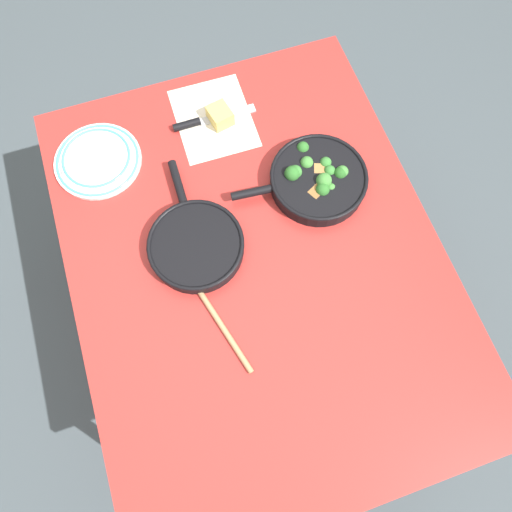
{
  "coord_description": "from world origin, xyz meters",
  "views": [
    {
      "loc": [
        0.4,
        -0.13,
        1.94
      ],
      "look_at": [
        0.0,
        0.0,
        0.77
      ],
      "focal_mm": 32.0,
      "sensor_mm": 36.0,
      "label": 1
    }
  ],
  "objects_px": {
    "skillet_broccoli": "(318,179)",
    "wooden_spoon": "(204,298)",
    "skillet_eggs": "(196,245)",
    "grater_knife": "(202,121)",
    "dinner_plate_stack": "(97,159)",
    "cheese_block": "(220,116)"
  },
  "relations": [
    {
      "from": "skillet_broccoli",
      "to": "wooden_spoon",
      "type": "distance_m",
      "value": 0.47
    },
    {
      "from": "skillet_broccoli",
      "to": "skillet_eggs",
      "type": "distance_m",
      "value": 0.4
    },
    {
      "from": "wooden_spoon",
      "to": "grater_knife",
      "type": "xyz_separation_m",
      "value": [
        -0.54,
        0.16,
        0.0
      ]
    },
    {
      "from": "skillet_broccoli",
      "to": "dinner_plate_stack",
      "type": "relative_size",
      "value": 1.53
    },
    {
      "from": "skillet_eggs",
      "to": "wooden_spoon",
      "type": "bearing_deg",
      "value": 172.33
    },
    {
      "from": "skillet_broccoli",
      "to": "cheese_block",
      "type": "xyz_separation_m",
      "value": [
        -0.3,
        -0.2,
        -0.0
      ]
    },
    {
      "from": "skillet_eggs",
      "to": "wooden_spoon",
      "type": "xyz_separation_m",
      "value": [
        0.15,
        -0.02,
        -0.02
      ]
    },
    {
      "from": "cheese_block",
      "to": "dinner_plate_stack",
      "type": "distance_m",
      "value": 0.39
    },
    {
      "from": "wooden_spoon",
      "to": "skillet_broccoli",
      "type": "bearing_deg",
      "value": -75.92
    },
    {
      "from": "cheese_block",
      "to": "grater_knife",
      "type": "bearing_deg",
      "value": -102.1
    },
    {
      "from": "skillet_broccoli",
      "to": "dinner_plate_stack",
      "type": "xyz_separation_m",
      "value": [
        -0.28,
        -0.59,
        -0.02
      ]
    },
    {
      "from": "dinner_plate_stack",
      "to": "cheese_block",
      "type": "bearing_deg",
      "value": 93.31
    },
    {
      "from": "skillet_eggs",
      "to": "cheese_block",
      "type": "height_order",
      "value": "cheese_block"
    },
    {
      "from": "skillet_eggs",
      "to": "wooden_spoon",
      "type": "distance_m",
      "value": 0.15
    },
    {
      "from": "skillet_broccoli",
      "to": "wooden_spoon",
      "type": "height_order",
      "value": "skillet_broccoli"
    },
    {
      "from": "cheese_block",
      "to": "dinner_plate_stack",
      "type": "relative_size",
      "value": 0.32
    },
    {
      "from": "grater_knife",
      "to": "dinner_plate_stack",
      "type": "distance_m",
      "value": 0.34
    },
    {
      "from": "skillet_eggs",
      "to": "dinner_plate_stack",
      "type": "relative_size",
      "value": 1.57
    },
    {
      "from": "wooden_spoon",
      "to": "cheese_block",
      "type": "height_order",
      "value": "cheese_block"
    },
    {
      "from": "wooden_spoon",
      "to": "cheese_block",
      "type": "xyz_separation_m",
      "value": [
        -0.53,
        0.21,
        0.02
      ]
    },
    {
      "from": "grater_knife",
      "to": "cheese_block",
      "type": "relative_size",
      "value": 3.11
    },
    {
      "from": "skillet_eggs",
      "to": "dinner_plate_stack",
      "type": "bearing_deg",
      "value": 30.38
    }
  ]
}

